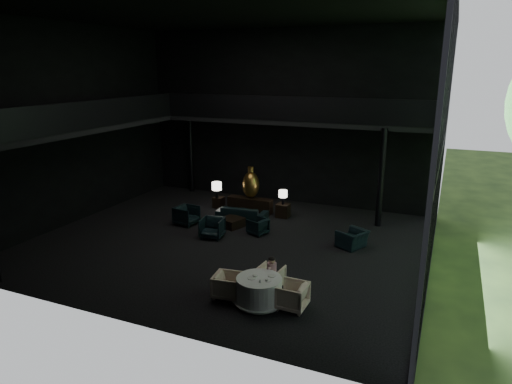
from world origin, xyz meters
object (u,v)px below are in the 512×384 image
at_px(table_lamp_right, 283,194).
at_px(dining_chair_east, 292,294).
at_px(side_table_left, 219,202).
at_px(dining_chair_west, 228,285).
at_px(lounge_armchair_south, 212,226).
at_px(child, 272,266).
at_px(lounge_armchair_west, 187,213).
at_px(lounge_armchair_east, 258,226).
at_px(table_lamp_left, 217,187).
at_px(dining_table, 259,292).
at_px(console, 250,205).
at_px(dining_chair_north, 271,276).
at_px(side_table_right, 283,210).
at_px(window_armchair, 352,237).
at_px(bronze_urn, 251,184).
at_px(sofa, 242,211).
at_px(coffee_table, 232,222).

xyz_separation_m(table_lamp_right, dining_chair_east, (2.86, -7.15, -0.62)).
height_order(side_table_left, dining_chair_west, dining_chair_west).
relative_size(lounge_armchair_south, child, 1.57).
distance_m(lounge_armchair_west, lounge_armchair_east, 3.14).
height_order(table_lamp_left, child, table_lamp_left).
height_order(lounge_armchair_south, dining_table, lounge_armchair_south).
bearing_deg(dining_table, console, 115.61).
bearing_deg(table_lamp_right, dining_chair_north, -73.13).
bearing_deg(side_table_right, window_armchair, -33.25).
distance_m(bronze_urn, side_table_right, 1.87).
height_order(side_table_right, table_lamp_right, table_lamp_right).
bearing_deg(window_armchair, table_lamp_left, -83.15).
height_order(dining_chair_west, child, child).
bearing_deg(sofa, console, -87.07).
bearing_deg(lounge_armchair_south, lounge_armchair_west, 142.96).
xyz_separation_m(side_table_left, lounge_armchair_east, (3.01, -2.47, 0.05)).
bearing_deg(dining_table, lounge_armchair_west, 137.48).
bearing_deg(table_lamp_left, dining_chair_east, -49.80).
bearing_deg(lounge_armchair_west, lounge_armchair_east, -81.38).
relative_size(sofa, dining_chair_west, 2.86).
xyz_separation_m(side_table_right, window_armchair, (3.46, -2.27, 0.10)).
bearing_deg(dining_chair_north, bronze_urn, -56.78).
xyz_separation_m(bronze_urn, child, (3.57, -6.60, -0.51)).
bearing_deg(lounge_armchair_west, window_armchair, -81.96).
xyz_separation_m(side_table_left, lounge_armchair_west, (-0.12, -2.60, 0.22)).
distance_m(side_table_left, dining_chair_east, 9.51).
xyz_separation_m(lounge_armchair_south, dining_chair_west, (2.63, -3.94, -0.08)).
xyz_separation_m(lounge_armchair_east, dining_chair_east, (3.05, -4.85, 0.10)).
relative_size(table_lamp_left, dining_chair_east, 0.91).
bearing_deg(window_armchair, bronze_urn, -90.41).
bearing_deg(lounge_armchair_south, side_table_left, 105.36).
xyz_separation_m(console, dining_table, (3.54, -7.38, 0.00)).
bearing_deg(side_table_left, dining_chair_west, -60.64).
bearing_deg(child, lounge_armchair_west, -36.73).
xyz_separation_m(bronze_urn, side_table_left, (-1.60, -0.05, -1.00)).
bearing_deg(window_armchair, table_lamp_right, -97.29).
distance_m(sofa, dining_chair_west, 6.65).
distance_m(table_lamp_left, table_lamp_right, 3.20).
bearing_deg(dining_chair_north, console, -56.44).
bearing_deg(side_table_right, lounge_armchair_east, -94.74).
height_order(lounge_armchair_east, coffee_table, lounge_armchair_east).
height_order(side_table_left, side_table_right, side_table_right).
bearing_deg(child, dining_table, 87.94).
xyz_separation_m(sofa, lounge_armchair_west, (-1.89, -1.33, 0.05)).
xyz_separation_m(dining_table, dining_chair_north, (-0.06, 1.04, 0.00)).
xyz_separation_m(table_lamp_right, dining_chair_north, (1.88, -6.21, -0.70)).
distance_m(dining_table, dining_chair_east, 0.92).
bearing_deg(side_table_left, side_table_right, -2.35).
bearing_deg(bronze_urn, console, -90.00).
xyz_separation_m(dining_chair_north, child, (0.09, -0.16, 0.41)).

